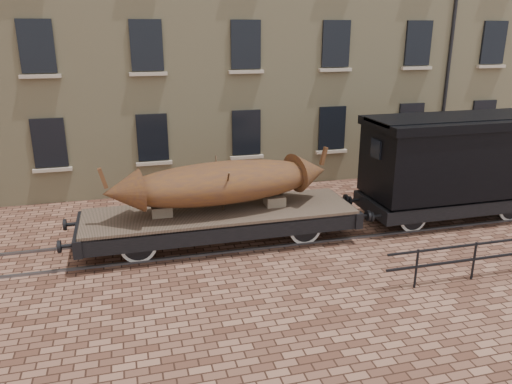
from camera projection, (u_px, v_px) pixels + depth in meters
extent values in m
plane|color=#522F22|center=(254.00, 239.00, 14.79)|extent=(90.00, 90.00, 0.00)
cube|color=#C8B886|center=(262.00, 4.00, 22.52)|extent=(40.00, 10.00, 14.00)
cube|color=black|center=(49.00, 143.00, 17.18)|extent=(1.10, 0.12, 1.70)
cube|color=#BDAC94|center=(53.00, 170.00, 17.42)|extent=(1.30, 0.18, 0.12)
cube|color=black|center=(152.00, 137.00, 18.04)|extent=(1.10, 0.12, 1.70)
cube|color=#BDAC94|center=(154.00, 163.00, 18.28)|extent=(1.30, 0.18, 0.12)
cube|color=black|center=(246.00, 132.00, 18.90)|extent=(1.10, 0.12, 1.70)
cube|color=#BDAC94|center=(247.00, 157.00, 19.14)|extent=(1.30, 0.18, 0.12)
cube|color=black|center=(332.00, 128.00, 19.76)|extent=(1.10, 0.12, 1.70)
cube|color=#BDAC94|center=(331.00, 152.00, 20.00)|extent=(1.30, 0.18, 0.12)
cube|color=black|center=(410.00, 124.00, 20.62)|extent=(1.10, 0.12, 1.70)
cube|color=#BDAC94|center=(409.00, 147.00, 20.86)|extent=(1.30, 0.18, 0.12)
cube|color=black|center=(482.00, 120.00, 21.48)|extent=(1.10, 0.12, 1.70)
cube|color=#BDAC94|center=(480.00, 142.00, 21.72)|extent=(1.30, 0.18, 0.12)
cube|color=black|center=(37.00, 46.00, 16.18)|extent=(1.10, 0.12, 1.70)
cube|color=#BDAC94|center=(40.00, 76.00, 16.43)|extent=(1.30, 0.18, 0.12)
cube|color=black|center=(146.00, 45.00, 17.04)|extent=(1.10, 0.12, 1.70)
cube|color=#BDAC94|center=(148.00, 74.00, 17.29)|extent=(1.30, 0.18, 0.12)
cube|color=black|center=(246.00, 45.00, 17.90)|extent=(1.10, 0.12, 1.70)
cube|color=#BDAC94|center=(246.00, 72.00, 18.14)|extent=(1.30, 0.18, 0.12)
cube|color=black|center=(336.00, 44.00, 18.76)|extent=(1.10, 0.12, 1.70)
cube|color=#BDAC94|center=(335.00, 70.00, 19.00)|extent=(1.30, 0.18, 0.12)
cube|color=black|center=(418.00, 43.00, 19.62)|extent=(1.10, 0.12, 1.70)
cube|color=#BDAC94|center=(417.00, 68.00, 19.86)|extent=(1.30, 0.18, 0.12)
cube|color=black|center=(493.00, 43.00, 20.48)|extent=(1.10, 0.12, 1.70)
cube|color=#BDAC94|center=(491.00, 66.00, 20.72)|extent=(1.30, 0.18, 0.12)
cylinder|color=black|center=(456.00, 0.00, 19.48)|extent=(0.14, 0.14, 14.00)
cube|color=#59595E|center=(261.00, 248.00, 14.12)|extent=(30.00, 0.08, 0.06)
cube|color=#59595E|center=(248.00, 229.00, 15.44)|extent=(30.00, 0.08, 0.06)
cylinder|color=black|center=(416.00, 269.00, 11.88)|extent=(0.06, 0.06, 1.00)
cylinder|color=black|center=(474.00, 261.00, 12.27)|extent=(0.06, 0.06, 1.00)
cube|color=brown|center=(220.00, 212.00, 14.24)|extent=(7.64, 2.24, 0.12)
cube|color=black|center=(228.00, 234.00, 13.36)|extent=(7.64, 0.16, 0.46)
cube|color=black|center=(214.00, 208.00, 15.27)|extent=(7.64, 0.16, 0.46)
cube|color=black|center=(80.00, 233.00, 13.38)|extent=(0.22, 2.34, 0.46)
cylinder|color=black|center=(67.00, 246.00, 12.61)|extent=(0.36, 0.10, 0.10)
cylinder|color=black|center=(59.00, 247.00, 12.57)|extent=(0.08, 0.33, 0.33)
cylinder|color=black|center=(71.00, 224.00, 14.01)|extent=(0.36, 0.10, 0.10)
cylinder|color=black|center=(65.00, 225.00, 13.97)|extent=(0.08, 0.33, 0.33)
cube|color=black|center=(343.00, 208.00, 15.26)|extent=(0.22, 2.34, 0.46)
cylinder|color=black|center=(363.00, 216.00, 14.62)|extent=(0.36, 0.10, 0.10)
cylinder|color=black|center=(368.00, 215.00, 14.67)|extent=(0.08, 0.33, 0.33)
cylinder|color=black|center=(341.00, 200.00, 16.03)|extent=(0.36, 0.10, 0.10)
cylinder|color=black|center=(346.00, 199.00, 16.07)|extent=(0.08, 0.33, 0.33)
cylinder|color=black|center=(137.00, 235.00, 13.81)|extent=(0.10, 1.93, 0.10)
cylinder|color=silver|center=(138.00, 246.00, 13.15)|extent=(0.98, 0.07, 0.98)
cylinder|color=black|center=(138.00, 246.00, 13.15)|extent=(0.80, 0.10, 0.80)
cube|color=black|center=(138.00, 239.00, 12.96)|extent=(0.92, 0.08, 0.10)
cylinder|color=silver|center=(136.00, 226.00, 14.47)|extent=(0.98, 0.07, 0.98)
cylinder|color=black|center=(136.00, 226.00, 14.47)|extent=(0.80, 0.10, 0.80)
cube|color=black|center=(135.00, 217.00, 14.51)|extent=(0.92, 0.08, 0.10)
cylinder|color=black|center=(297.00, 220.00, 14.96)|extent=(0.10, 1.93, 0.10)
cylinder|color=silver|center=(305.00, 228.00, 14.30)|extent=(0.98, 0.07, 0.98)
cylinder|color=black|center=(305.00, 228.00, 14.30)|extent=(0.80, 0.10, 0.80)
cube|color=black|center=(307.00, 222.00, 14.11)|extent=(0.92, 0.08, 0.10)
cylinder|color=silver|center=(289.00, 212.00, 15.62)|extent=(0.98, 0.07, 0.98)
cylinder|color=black|center=(289.00, 212.00, 15.62)|extent=(0.80, 0.10, 0.80)
cube|color=black|center=(288.00, 203.00, 15.66)|extent=(0.92, 0.08, 0.10)
cube|color=black|center=(220.00, 225.00, 14.37)|extent=(4.07, 0.06, 0.06)
cube|color=gray|center=(162.00, 210.00, 13.78)|extent=(0.56, 0.51, 0.29)
cube|color=gray|center=(274.00, 200.00, 14.58)|extent=(0.56, 0.51, 0.29)
ellipsoid|color=brown|center=(222.00, 183.00, 13.99)|extent=(5.96, 2.44, 1.16)
cone|color=brown|center=(122.00, 192.00, 13.02)|extent=(1.12, 1.21, 1.10)
cube|color=brown|center=(103.00, 178.00, 12.73)|extent=(0.24, 0.15, 0.56)
cone|color=brown|center=(310.00, 171.00, 14.93)|extent=(1.12, 1.21, 1.10)
cube|color=brown|center=(324.00, 156.00, 14.95)|extent=(0.24, 0.15, 0.56)
cylinder|color=#463322|center=(226.00, 192.00, 13.60)|extent=(0.05, 0.99, 1.39)
cylinder|color=#463322|center=(219.00, 182.00, 14.46)|extent=(0.05, 0.99, 1.39)
cube|color=black|center=(471.00, 210.00, 15.26)|extent=(5.60, 0.15, 0.42)
cube|color=black|center=(432.00, 190.00, 17.15)|extent=(5.60, 0.15, 0.42)
cube|color=black|center=(372.00, 207.00, 15.52)|extent=(0.21, 2.24, 0.42)
cylinder|color=black|center=(371.00, 217.00, 14.73)|extent=(0.07, 0.30, 0.30)
cylinder|color=black|center=(349.00, 201.00, 16.10)|extent=(0.07, 0.30, 0.30)
cylinder|color=black|center=(401.00, 210.00, 15.84)|extent=(0.09, 1.77, 0.09)
cylinder|color=silver|center=(413.00, 218.00, 15.18)|extent=(0.90, 0.07, 0.90)
cylinder|color=black|center=(413.00, 218.00, 15.18)|extent=(0.74, 0.09, 0.74)
cylinder|color=silver|center=(390.00, 203.00, 16.50)|extent=(0.90, 0.07, 0.90)
cylinder|color=black|center=(390.00, 203.00, 16.50)|extent=(0.74, 0.09, 0.74)
cylinder|color=black|center=(496.00, 201.00, 16.71)|extent=(0.09, 1.77, 0.09)
cylinder|color=silver|center=(511.00, 208.00, 16.05)|extent=(0.90, 0.07, 0.90)
cylinder|color=black|center=(511.00, 208.00, 16.05)|extent=(0.74, 0.09, 0.74)
cylinder|color=silver|center=(481.00, 194.00, 17.37)|extent=(0.90, 0.07, 0.90)
cylinder|color=black|center=(481.00, 194.00, 17.37)|extent=(0.74, 0.09, 0.74)
cube|color=black|center=(456.00, 159.00, 15.79)|extent=(5.60, 2.24, 2.15)
cube|color=black|center=(460.00, 121.00, 15.41)|extent=(5.77, 2.38, 0.26)
cube|color=black|center=(461.00, 118.00, 15.38)|extent=(5.77, 1.59, 0.11)
cube|color=black|center=(376.00, 149.00, 14.93)|extent=(0.07, 0.56, 0.56)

